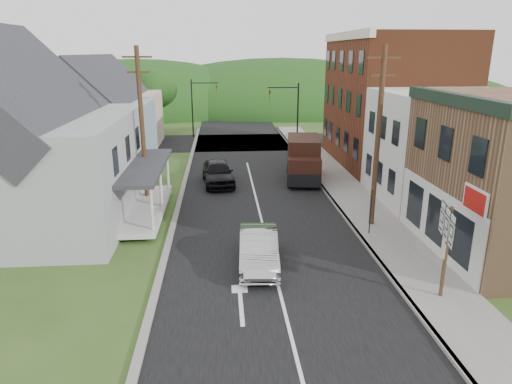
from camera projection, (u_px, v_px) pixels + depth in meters
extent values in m
plane|color=#2D4719|center=(271.00, 259.00, 19.94)|extent=(120.00, 120.00, 0.00)
cube|color=black|center=(254.00, 192.00, 29.47)|extent=(9.00, 90.00, 0.02)
cube|color=black|center=(242.00, 142.00, 45.67)|extent=(60.00, 9.00, 0.02)
cube|color=slate|center=(352.00, 198.00, 27.98)|extent=(2.80, 55.00, 0.15)
cube|color=slate|center=(331.00, 198.00, 27.88)|extent=(0.20, 55.00, 0.15)
cube|color=slate|center=(179.00, 202.00, 27.20)|extent=(0.30, 55.00, 0.12)
cube|color=silver|center=(448.00, 147.00, 26.97)|extent=(8.00, 7.00, 6.50)
cube|color=#622E17|center=(392.00, 101.00, 35.51)|extent=(8.00, 12.00, 10.00)
cube|color=#979A9C|center=(33.00, 169.00, 23.96)|extent=(10.00, 12.00, 5.50)
cube|color=#8096AF|center=(103.00, 137.00, 34.59)|extent=(7.00, 8.00, 5.00)
cube|color=#BFB394|center=(121.00, 120.00, 43.13)|extent=(7.00, 8.00, 5.00)
cylinder|color=#472D19|center=(378.00, 140.00, 22.37)|extent=(0.26, 0.26, 9.00)
cube|color=#472D19|center=(384.00, 58.00, 21.22)|extent=(1.60, 0.10, 0.10)
cube|color=#472D19|center=(383.00, 75.00, 21.46)|extent=(1.20, 0.10, 0.10)
cylinder|color=#472D19|center=(142.00, 129.00, 25.76)|extent=(0.26, 0.26, 9.00)
cube|color=#472D19|center=(137.00, 57.00, 24.61)|extent=(1.60, 0.10, 0.10)
cube|color=#472D19|center=(138.00, 72.00, 24.85)|extent=(1.20, 0.10, 0.10)
cylinder|color=black|center=(298.00, 116.00, 41.82)|extent=(0.14, 0.14, 6.00)
cylinder|color=black|center=(283.00, 88.00, 40.95)|extent=(2.80, 0.10, 0.10)
imported|color=olive|center=(270.00, 96.00, 41.07)|extent=(0.16, 0.20, 1.00)
cylinder|color=black|center=(192.00, 108.00, 47.75)|extent=(0.14, 0.14, 6.00)
cylinder|color=black|center=(205.00, 83.00, 47.09)|extent=(2.80, 0.10, 0.10)
imported|color=olive|center=(217.00, 90.00, 47.39)|extent=(0.16, 0.20, 1.00)
cylinder|color=#382616|center=(11.00, 133.00, 36.89)|extent=(0.36, 0.36, 4.76)
ellipsoid|color=#113810|center=(4.00, 88.00, 35.84)|extent=(5.80, 5.80, 4.93)
cylinder|color=#382616|center=(156.00, 117.00, 49.19)|extent=(0.36, 0.36, 3.92)
ellipsoid|color=#113810|center=(154.00, 89.00, 48.33)|extent=(4.80, 4.80, 4.08)
ellipsoid|color=#113810|center=(233.00, 109.00, 72.35)|extent=(90.00, 30.00, 16.00)
imported|color=#A1A1A5|center=(259.00, 249.00, 19.10)|extent=(1.84, 4.61, 1.49)
imported|color=black|center=(218.00, 173.00, 30.92)|extent=(2.44, 5.00, 1.64)
cube|color=black|center=(303.00, 156.00, 32.14)|extent=(2.67, 4.34, 2.69)
cube|color=black|center=(304.00, 171.00, 29.97)|extent=(2.32, 1.76, 1.76)
cube|color=black|center=(305.00, 159.00, 29.93)|extent=(2.08, 1.37, 0.05)
cube|color=black|center=(305.00, 181.00, 29.35)|extent=(2.04, 0.42, 0.84)
cylinder|color=black|center=(289.00, 181.00, 30.33)|extent=(0.37, 0.86, 0.84)
cylinder|color=black|center=(319.00, 182.00, 30.22)|extent=(0.37, 0.86, 0.84)
cylinder|color=black|center=(289.00, 168.00, 33.88)|extent=(0.37, 0.86, 0.84)
cylinder|color=black|center=(315.00, 168.00, 33.77)|extent=(0.37, 0.86, 0.84)
cube|color=#472D19|center=(446.00, 252.00, 16.12)|extent=(0.13, 0.13, 3.42)
cube|color=black|center=(448.00, 224.00, 15.82)|extent=(0.49, 1.91, 0.08)
cube|color=silver|center=(453.00, 219.00, 15.05)|extent=(0.14, 0.53, 0.22)
cube|color=silver|center=(452.00, 231.00, 15.18)|extent=(0.15, 0.58, 0.54)
cube|color=silver|center=(450.00, 243.00, 15.31)|extent=(0.14, 0.53, 0.27)
cube|color=silver|center=(448.00, 212.00, 15.69)|extent=(0.14, 0.53, 0.22)
cube|color=silver|center=(447.00, 224.00, 15.82)|extent=(0.15, 0.58, 0.54)
cube|color=silver|center=(445.00, 236.00, 15.95)|extent=(0.14, 0.53, 0.27)
cube|color=silver|center=(444.00, 206.00, 16.34)|extent=(0.14, 0.53, 0.22)
cube|color=silver|center=(442.00, 217.00, 16.47)|extent=(0.15, 0.58, 0.54)
cube|color=silver|center=(441.00, 228.00, 16.60)|extent=(0.14, 0.53, 0.27)
cube|color=silver|center=(443.00, 250.00, 16.11)|extent=(0.12, 0.43, 0.54)
cylinder|color=black|center=(371.00, 212.00, 22.04)|extent=(0.07, 0.07, 2.22)
cube|color=black|center=(371.00, 193.00, 21.76)|extent=(0.25, 0.61, 0.65)
cube|color=yellow|center=(371.00, 193.00, 21.76)|extent=(0.23, 0.55, 0.59)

